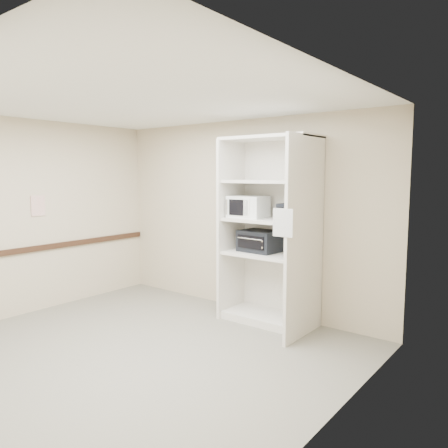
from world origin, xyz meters
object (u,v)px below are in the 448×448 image
Objects in this scene: shelving_unit at (272,238)px; microwave at (248,207)px; toaster_oven_upper at (295,212)px; toaster_oven_lower at (260,241)px.

microwave is at bearing -177.84° from shelving_unit.
microwave reaches higher than toaster_oven_upper.
toaster_oven_upper is at bearing -3.65° from toaster_oven_lower.
toaster_oven_upper reaches higher than toaster_oven_lower.
shelving_unit is 0.53m from microwave.
microwave is at bearing -158.74° from toaster_oven_lower.
toaster_oven_lower is (0.16, 0.05, -0.45)m from microwave.
microwave is (-0.37, -0.01, 0.38)m from shelving_unit.
shelving_unit is 0.48m from toaster_oven_upper.
toaster_oven_lower is at bearing 15.12° from microwave.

